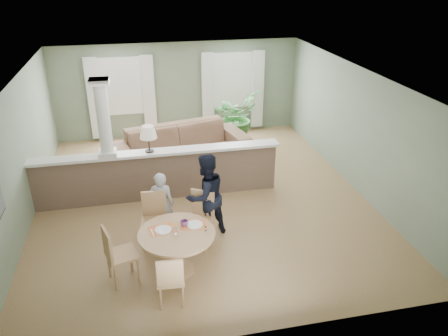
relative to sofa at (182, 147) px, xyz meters
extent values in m
plane|color=tan|center=(0.21, -1.78, -0.49)|extent=(8.00, 8.00, 0.00)
cube|color=gray|center=(0.21, 2.22, 0.86)|extent=(7.00, 0.02, 2.70)
cube|color=gray|center=(-3.29, -1.78, 0.86)|extent=(0.02, 8.00, 2.70)
cube|color=gray|center=(3.71, -1.78, 0.86)|extent=(0.02, 8.00, 2.70)
cube|color=gray|center=(0.21, -5.78, 0.86)|extent=(7.00, 0.02, 2.70)
cube|color=white|center=(0.21, -1.78, 2.21)|extent=(7.00, 8.00, 0.02)
cube|color=white|center=(-1.39, 2.19, 1.06)|extent=(1.10, 0.02, 1.50)
cube|color=white|center=(-1.39, 2.16, 1.06)|extent=(1.22, 0.04, 1.62)
cube|color=white|center=(1.81, 2.19, 1.06)|extent=(1.10, 0.02, 1.50)
cube|color=white|center=(1.81, 2.16, 1.06)|extent=(1.22, 0.04, 1.62)
cube|color=silver|center=(-2.14, 2.10, 0.76)|extent=(0.35, 0.10, 2.30)
cube|color=silver|center=(-0.64, 2.10, 0.76)|extent=(0.35, 0.10, 2.30)
cube|color=silver|center=(1.06, 2.10, 0.76)|extent=(0.35, 0.10, 2.30)
cube|color=silver|center=(2.56, 2.10, 0.76)|extent=(0.35, 0.10, 2.30)
cube|color=brown|center=(-0.69, -1.58, 0.03)|extent=(5.20, 0.22, 1.05)
cube|color=white|center=(-0.69, -1.58, 0.59)|extent=(5.32, 0.36, 0.06)
cube|color=white|center=(-1.69, -1.58, 0.67)|extent=(0.36, 0.36, 0.10)
cylinder|color=white|center=(-1.69, -1.58, 1.41)|extent=(0.26, 0.26, 1.39)
cube|color=white|center=(-1.69, -1.58, 2.16)|extent=(0.38, 0.38, 0.10)
cylinder|color=black|center=(-0.84, -1.58, 0.63)|extent=(0.18, 0.18, 0.03)
cylinder|color=black|center=(-0.84, -1.58, 0.79)|extent=(0.03, 0.03, 0.28)
cone|color=beige|center=(-0.84, -1.58, 1.06)|extent=(0.36, 0.36, 0.26)
imported|color=#826047|center=(0.00, 0.00, 0.00)|extent=(3.58, 2.05, 0.98)
imported|color=#306E2C|center=(1.72, 1.35, 0.24)|extent=(1.74, 1.73, 1.46)
cylinder|color=tan|center=(-0.58, -4.19, -0.47)|extent=(0.53, 0.53, 0.04)
cylinder|color=tan|center=(-0.58, -4.19, -0.11)|extent=(0.14, 0.14, 0.68)
cylinder|color=tan|center=(-0.58, -4.19, 0.25)|extent=(1.26, 1.26, 0.04)
cube|color=red|center=(-0.79, -4.04, 0.27)|extent=(0.50, 0.40, 0.01)
cube|color=red|center=(-0.28, -4.01, 0.27)|extent=(0.49, 0.39, 0.01)
cylinder|color=white|center=(-0.79, -4.07, 0.28)|extent=(0.27, 0.27, 0.01)
cylinder|color=white|center=(-0.26, -4.02, 0.28)|extent=(0.27, 0.27, 0.01)
cylinder|color=white|center=(-0.60, -4.21, 0.32)|extent=(0.08, 0.08, 0.09)
cube|color=silver|center=(-0.84, -4.13, 0.29)|extent=(0.05, 0.18, 0.00)
cube|color=silver|center=(-0.97, -4.11, 0.28)|extent=(0.05, 0.22, 0.00)
cylinder|color=white|center=(-0.11, -4.22, 0.30)|extent=(0.04, 0.04, 0.07)
cylinder|color=silver|center=(-0.11, -4.22, 0.35)|extent=(0.04, 0.04, 0.01)
imported|color=#244CAC|center=(-0.43, -4.00, 0.32)|extent=(0.15, 0.15, 0.10)
cube|color=tan|center=(-0.91, -3.36, -0.01)|extent=(0.50, 0.50, 0.05)
cylinder|color=tan|center=(-1.11, -3.52, -0.26)|extent=(0.04, 0.04, 0.46)
cylinder|color=tan|center=(-0.75, -3.56, -0.26)|extent=(0.04, 0.04, 0.46)
cylinder|color=tan|center=(-1.07, -3.15, -0.26)|extent=(0.04, 0.04, 0.46)
cylinder|color=tan|center=(-0.70, -3.20, -0.26)|extent=(0.04, 0.04, 0.46)
cube|color=tan|center=(-0.88, -3.15, 0.26)|extent=(0.43, 0.10, 0.50)
cube|color=tan|center=(-0.11, -3.51, 0.00)|extent=(0.63, 0.63, 0.05)
cylinder|color=tan|center=(-0.36, -3.58, -0.26)|extent=(0.04, 0.04, 0.47)
cylinder|color=tan|center=(-0.04, -3.77, -0.26)|extent=(0.04, 0.04, 0.47)
cylinder|color=tan|center=(-0.18, -3.26, -0.26)|extent=(0.04, 0.04, 0.47)
cylinder|color=tan|center=(0.14, -3.44, -0.26)|extent=(0.04, 0.04, 0.47)
cube|color=tan|center=(-0.01, -3.33, 0.28)|extent=(0.40, 0.25, 0.50)
cube|color=tan|center=(-0.77, -4.89, -0.05)|extent=(0.43, 0.43, 0.05)
cylinder|color=tan|center=(-0.59, -4.74, -0.28)|extent=(0.04, 0.04, 0.42)
cylinder|color=tan|center=(-0.92, -4.72, -0.28)|extent=(0.04, 0.04, 0.42)
cylinder|color=tan|center=(-0.61, -5.07, -0.28)|extent=(0.04, 0.04, 0.42)
cylinder|color=tan|center=(-0.94, -5.05, -0.28)|extent=(0.04, 0.04, 0.42)
cube|color=tan|center=(-0.78, -5.08, 0.19)|extent=(0.39, 0.06, 0.45)
cube|color=tan|center=(-1.47, -4.24, 0.00)|extent=(0.58, 0.58, 0.05)
cylinder|color=tan|center=(-1.24, -4.36, -0.26)|extent=(0.04, 0.04, 0.47)
cylinder|color=tan|center=(-1.35, -4.00, -0.26)|extent=(0.04, 0.04, 0.47)
cylinder|color=tan|center=(-1.59, -4.47, -0.26)|extent=(0.04, 0.04, 0.47)
cylinder|color=tan|center=(-1.70, -4.11, -0.26)|extent=(0.04, 0.04, 0.47)
cube|color=tan|center=(-1.67, -4.30, 0.28)|extent=(0.17, 0.43, 0.51)
imported|color=#97989C|center=(-0.74, -3.05, 0.16)|extent=(0.51, 0.38, 1.31)
imported|color=black|center=(0.07, -3.20, 0.33)|extent=(0.99, 0.90, 1.65)
camera|label=1|loc=(-1.06, -10.13, 4.27)|focal=35.00mm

